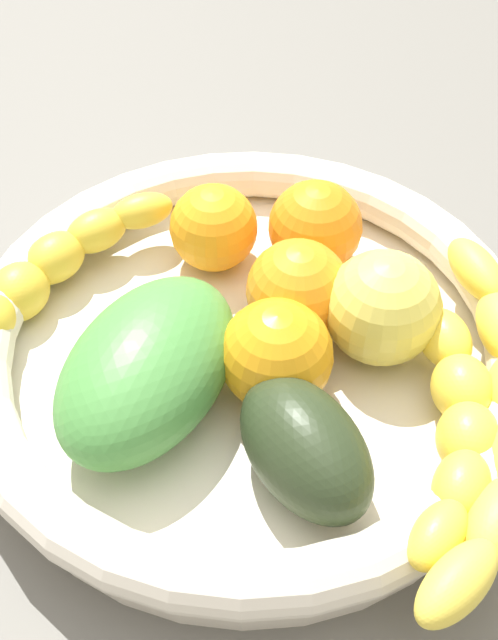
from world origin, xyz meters
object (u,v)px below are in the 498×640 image
fruit_bowl (249,349)px  orange_front (276,355)px  orange_rear (214,228)px  orange_mid_right (298,290)px  banana_arching_top (31,292)px  banana_draped_right (452,408)px  orange_mid_left (315,227)px  avocado_dark (305,448)px  mango_green (148,368)px  apple_yellow (382,308)px

fruit_bowl → orange_front: bearing=142.6°
fruit_bowl → orange_rear: 8.68cm
orange_mid_right → banana_arching_top: bearing=21.4°
fruit_bowl → banana_arching_top: size_ratio=1.51×
banana_draped_right → banana_arching_top: same height
orange_mid_left → avocado_dark: orange_mid_left is taller
banana_arching_top → orange_mid_right: (-14.71, -5.77, 0.80)cm
orange_rear → avocado_dark: size_ratio=0.62×
banana_arching_top → orange_rear: 11.88cm
banana_arching_top → orange_rear: (-7.73, -9.00, 0.55)cm
banana_arching_top → fruit_bowl: bearing=-169.0°
banana_arching_top → avocado_dark: 19.39cm
mango_green → orange_rear: bearing=-81.5°
banana_draped_right → orange_mid_right: 11.14cm
banana_draped_right → avocado_dark: size_ratio=2.10×
banana_draped_right → orange_rear: (17.32, -7.30, 0.48)cm
avocado_dark → mango_green: (9.47, -1.12, 0.36)cm
banana_draped_right → mango_green: (15.55, 4.57, 0.79)cm
banana_arching_top → avocado_dark: bearing=168.1°
avocado_dark → mango_green: size_ratio=0.68×
orange_front → mango_green: (5.95, 3.56, -0.03)cm
apple_yellow → fruit_bowl: bearing=28.6°
orange_rear → orange_front: bearing=132.9°
orange_front → orange_mid_left: 10.94cm
orange_mid_right → avocado_dark: (-4.26, 9.77, -0.30)cm
banana_arching_top → apple_yellow: (-19.68, -6.15, 1.10)cm
mango_green → orange_front: bearing=-149.1°
orange_mid_left → banana_arching_top: bearing=40.1°
orange_front → avocado_dark: (-3.52, 4.68, -0.39)cm
orange_rear → mango_green: mango_green is taller
orange_front → orange_rear: orange_front is taller
apple_yellow → orange_front: bearing=52.3°
banana_arching_top → orange_rear: bearing=-130.7°
avocado_dark → apple_yellow: bearing=-94.0°
orange_mid_left → orange_front: bearing=99.5°
banana_arching_top → avocado_dark: (-18.97, 4.00, 0.50)cm
avocado_dark → apple_yellow: 10.19cm
orange_mid_right → apple_yellow: 4.99cm
banana_arching_top → orange_mid_left: (-13.64, -11.46, 0.73)cm
banana_arching_top → orange_front: 15.49cm
apple_yellow → orange_mid_right: bearing=4.4°
banana_draped_right → orange_mid_left: size_ratio=3.17×
orange_rear → mango_green: (-1.77, 11.87, 0.30)cm
fruit_bowl → banana_arching_top: banana_arching_top is taller
banana_arching_top → apple_yellow: size_ratio=3.30×
orange_rear → apple_yellow: bearing=166.6°
orange_front → mango_green: size_ratio=0.48×
banana_arching_top → orange_front: (-15.45, -0.68, 0.89)cm
fruit_bowl → orange_mid_right: bearing=-117.5°
orange_mid_right → avocado_dark: 10.66cm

